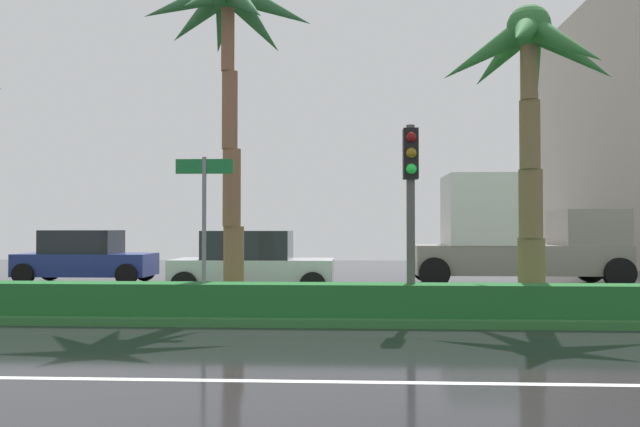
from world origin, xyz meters
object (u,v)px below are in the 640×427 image
object	(u,v)px
traffic_signal_median_right	(411,184)
car_in_traffic_third	(252,264)
street_name_sign	(204,213)
box_truck_lead	(514,236)
palm_tree_centre_left	(227,34)
car_in_traffic_second	(85,258)
palm_tree_centre	(529,78)

from	to	relation	value
traffic_signal_median_right	car_in_traffic_third	distance (m)	6.54
street_name_sign	box_truck_lead	distance (m)	11.57
box_truck_lead	car_in_traffic_third	bearing A→B (deg)	-157.00
palm_tree_centre_left	box_truck_lead	distance (m)	11.25
traffic_signal_median_right	car_in_traffic_second	distance (m)	13.09
traffic_signal_median_right	car_in_traffic_second	bearing A→B (deg)	139.45
car_in_traffic_third	box_truck_lead	xyz separation A→B (m)	(7.77, 3.30, 0.72)
traffic_signal_median_right	street_name_sign	xyz separation A→B (m)	(-3.92, -0.17, -0.56)
car_in_traffic_second	car_in_traffic_third	bearing A→B (deg)	-29.62
palm_tree_centre	car_in_traffic_second	distance (m)	14.90
palm_tree_centre	street_name_sign	world-z (taller)	palm_tree_centre
palm_tree_centre	street_name_sign	bearing A→B (deg)	-167.19
palm_tree_centre_left	street_name_sign	world-z (taller)	palm_tree_centre_left
traffic_signal_median_right	box_truck_lead	size ratio (longest dim) A/B	0.56
box_truck_lead	palm_tree_centre	bearing A→B (deg)	-101.12
car_in_traffic_second	car_in_traffic_third	xyz separation A→B (m)	(6.03, -3.43, 0.00)
traffic_signal_median_right	car_in_traffic_second	size ratio (longest dim) A/B	0.84
palm_tree_centre	car_in_traffic_second	bearing A→B (deg)	150.21
street_name_sign	car_in_traffic_third	size ratio (longest dim) A/B	0.70
palm_tree_centre_left	car_in_traffic_second	xyz separation A→B (m)	(-6.04, 6.93, -5.19)
traffic_signal_median_right	car_in_traffic_third	bearing A→B (deg)	127.38
palm_tree_centre	street_name_sign	xyz separation A→B (m)	(-6.50, -1.48, -2.85)
car_in_traffic_second	palm_tree_centre	bearing A→B (deg)	-29.79
palm_tree_centre_left	traffic_signal_median_right	size ratio (longest dim) A/B	2.02
box_truck_lead	palm_tree_centre_left	bearing A→B (deg)	-138.80
car_in_traffic_third	box_truck_lead	bearing A→B (deg)	23.00
car_in_traffic_third	box_truck_lead	size ratio (longest dim) A/B	0.67
traffic_signal_median_right	street_name_sign	distance (m)	3.96
palm_tree_centre_left	car_in_traffic_second	world-z (taller)	palm_tree_centre_left
street_name_sign	car_in_traffic_second	xyz separation A→B (m)	(-5.93, 8.59, -1.25)
palm_tree_centre_left	box_truck_lead	bearing A→B (deg)	41.20
traffic_signal_median_right	palm_tree_centre_left	bearing A→B (deg)	158.51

